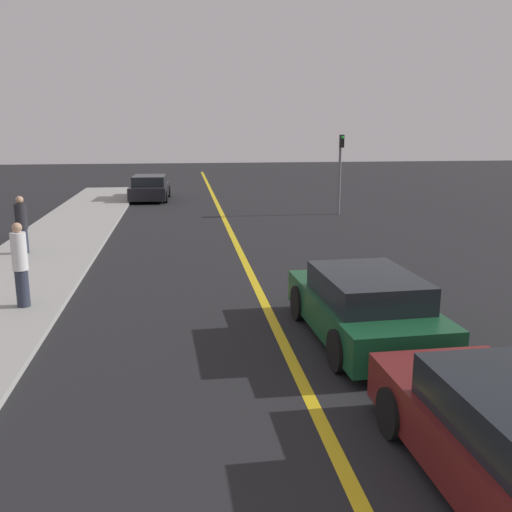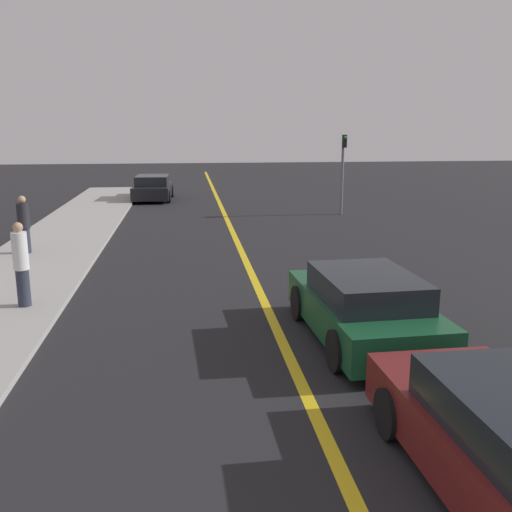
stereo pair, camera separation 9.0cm
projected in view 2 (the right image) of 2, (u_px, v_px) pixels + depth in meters
road_center_line at (236, 239)px, 20.02m from camera, size 0.20×60.00×0.01m
sidewalk_left at (55, 245)px, 18.85m from camera, size 3.25×35.07×0.12m
car_ahead_center at (363, 307)px, 10.51m from camera, size 2.13×4.26×1.33m
car_far_distant at (153, 188)px, 30.47m from camera, size 2.13×4.11×1.32m
pedestrian_near_curb at (21, 264)px, 12.09m from camera, size 0.32×0.32×1.82m
pedestrian_mid_group at (24, 225)px, 17.19m from camera, size 0.35×0.35×1.75m
traffic_light at (343, 165)px, 25.18m from camera, size 0.18×0.40×3.52m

